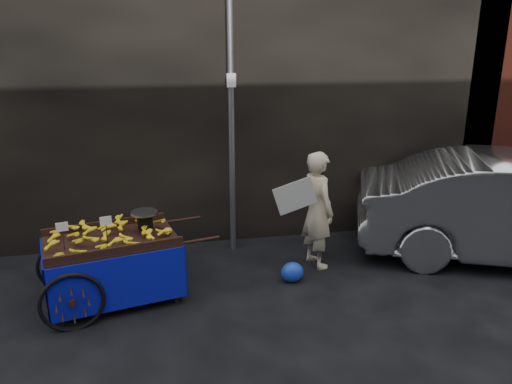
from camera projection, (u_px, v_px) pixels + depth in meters
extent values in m
plane|color=black|center=(224.00, 293.00, 6.00)|extent=(80.00, 80.00, 0.00)
cube|color=black|center=(133.00, 67.00, 7.50)|extent=(11.00, 2.00, 5.00)
cylinder|color=slate|center=(231.00, 110.00, 6.67)|extent=(0.08, 0.08, 4.00)
cube|color=white|center=(231.00, 80.00, 6.50)|extent=(0.12, 0.02, 0.18)
cube|color=black|center=(111.00, 242.00, 5.66)|extent=(1.61, 1.21, 0.05)
cube|color=black|center=(105.00, 224.00, 6.01)|extent=(1.41, 0.36, 0.09)
cube|color=black|center=(116.00, 251.00, 5.27)|extent=(1.41, 0.36, 0.09)
cube|color=black|center=(175.00, 274.00, 5.70)|extent=(0.05, 0.05, 0.72)
cube|color=black|center=(160.00, 250.00, 6.33)|extent=(0.05, 0.05, 0.72)
cylinder|color=black|center=(201.00, 240.00, 5.71)|extent=(0.45, 0.14, 0.04)
cylinder|color=black|center=(183.00, 220.00, 6.34)|extent=(0.45, 0.14, 0.04)
torus|color=black|center=(72.00, 303.00, 5.17)|extent=(0.67, 0.20, 0.68)
torus|color=black|center=(66.00, 265.00, 6.02)|extent=(0.67, 0.20, 0.68)
cylinder|color=black|center=(69.00, 282.00, 5.59)|extent=(0.27, 0.99, 0.05)
cube|color=#081298|center=(120.00, 284.00, 5.35)|extent=(1.45, 0.35, 0.61)
cube|color=#081298|center=(108.00, 251.00, 6.15)|extent=(1.45, 0.35, 0.61)
cube|color=#081298|center=(45.00, 278.00, 5.47)|extent=(0.23, 0.92, 0.61)
cube|color=#081298|center=(175.00, 256.00, 6.03)|extent=(0.23, 0.92, 0.61)
cube|color=black|center=(145.00, 223.00, 5.81)|extent=(0.19, 0.16, 0.14)
cylinder|color=silver|center=(144.00, 213.00, 5.77)|extent=(0.37, 0.37, 0.03)
cube|color=white|center=(62.00, 227.00, 5.29)|extent=(0.13, 0.04, 0.10)
cube|color=white|center=(106.00, 221.00, 5.47)|extent=(0.13, 0.04, 0.10)
imported|color=beige|center=(317.00, 210.00, 6.52)|extent=(0.52, 0.65, 1.56)
cube|color=silver|center=(295.00, 196.00, 6.20)|extent=(0.59, 0.03, 0.50)
ellipsoid|color=#183CB8|center=(292.00, 272.00, 6.24)|extent=(0.29, 0.23, 0.26)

